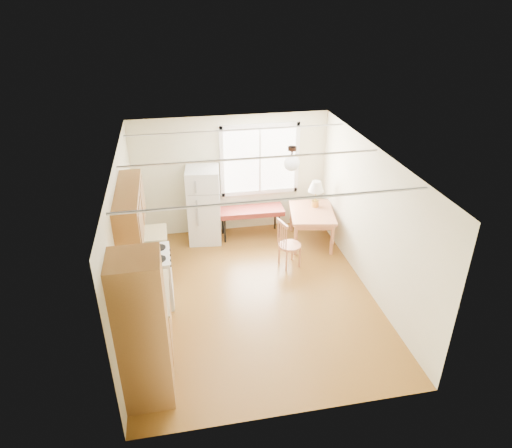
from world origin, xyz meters
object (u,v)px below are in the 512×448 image
object	(u,v)px
dining_table	(312,216)
chair	(286,241)
refrigerator	(204,205)
bench	(251,212)

from	to	relation	value
dining_table	chair	world-z (taller)	chair
refrigerator	dining_table	distance (m)	2.19
bench	dining_table	world-z (taller)	dining_table
bench	chair	size ratio (longest dim) A/B	1.44
refrigerator	chair	xyz separation A→B (m)	(1.38, -1.33, -0.24)
bench	chair	distance (m)	1.38
refrigerator	chair	distance (m)	1.93
bench	dining_table	xyz separation A→B (m)	(1.17, -0.51, 0.05)
refrigerator	bench	size ratio (longest dim) A/B	1.14
refrigerator	dining_table	xyz separation A→B (m)	(2.12, -0.52, -0.18)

